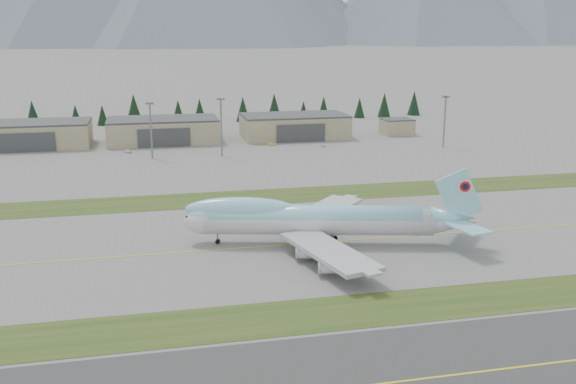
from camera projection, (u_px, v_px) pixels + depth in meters
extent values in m
plane|color=slate|center=(250.00, 248.00, 147.44)|extent=(7000.00, 7000.00, 0.00)
cube|color=#294619|center=(285.00, 318.00, 111.46)|extent=(400.00, 14.00, 0.08)
cube|color=#294619|center=(226.00, 199.00, 190.04)|extent=(400.00, 18.00, 0.08)
cube|color=yellow|center=(250.00, 248.00, 147.44)|extent=(400.00, 0.40, 0.02)
cylinder|color=silver|center=(318.00, 222.00, 148.46)|extent=(52.71, 18.44, 6.12)
cylinder|color=#8ED4E8|center=(314.00, 217.00, 148.20)|extent=(48.94, 17.09, 5.65)
ellipsoid|color=silver|center=(205.00, 221.00, 149.03)|extent=(10.97, 8.27, 6.12)
ellipsoid|color=#8ED4E8|center=(205.00, 216.00, 148.75)|extent=(9.19, 6.98, 5.19)
ellipsoid|color=#8ED4E8|center=(241.00, 209.00, 148.13)|extent=(26.50, 11.21, 5.65)
cube|color=#0C1433|center=(191.00, 216.00, 148.80)|extent=(2.54, 2.86, 1.22)
cone|color=silver|center=(453.00, 223.00, 147.79)|extent=(12.41, 8.51, 6.00)
cone|color=#8ED4E8|center=(453.00, 218.00, 147.51)|extent=(11.36, 7.76, 5.46)
cube|color=#8ED4E8|center=(459.00, 196.00, 146.20)|extent=(11.22, 3.25, 13.00)
cylinder|color=silver|center=(464.00, 186.00, 145.99)|extent=(3.34, 0.99, 3.39)
cylinder|color=red|center=(464.00, 186.00, 146.08)|extent=(2.42, 0.76, 2.45)
cylinder|color=#0C1433|center=(464.00, 186.00, 146.17)|extent=(1.42, 0.52, 1.41)
cube|color=#8ED4E8|center=(456.00, 214.00, 153.09)|extent=(10.89, 11.62, 0.43)
cube|color=#8ED4E8|center=(468.00, 228.00, 142.13)|extent=(7.57, 11.27, 0.43)
cube|color=#ABADB4|center=(324.00, 211.00, 163.90)|extent=(25.48, 27.06, 0.94)
cube|color=#ABADB4|center=(329.00, 251.00, 133.77)|extent=(15.66, 29.60, 0.94)
cylinder|color=silver|center=(307.00, 221.00, 160.78)|extent=(5.32, 3.45, 2.36)
cylinder|color=silver|center=(325.00, 212.00, 169.17)|extent=(5.32, 3.45, 2.36)
cylinder|color=silver|center=(308.00, 253.00, 137.95)|extent=(5.32, 3.45, 2.36)
cylinder|color=silver|center=(331.00, 268.00, 129.36)|extent=(5.32, 3.45, 2.36)
cylinder|color=slate|center=(218.00, 239.00, 150.03)|extent=(0.50, 0.50, 2.26)
cylinder|color=slate|center=(312.00, 235.00, 152.27)|extent=(0.64, 0.64, 2.45)
cylinder|color=slate|center=(312.00, 243.00, 146.79)|extent=(0.64, 0.64, 2.45)
cylinder|color=slate|center=(332.00, 236.00, 152.17)|extent=(0.64, 0.64, 2.45)
cylinder|color=slate|center=(333.00, 243.00, 146.69)|extent=(0.64, 0.64, 2.45)
cylinder|color=black|center=(217.00, 242.00, 149.81)|extent=(1.08, 0.57, 1.04)
cylinder|color=black|center=(218.00, 241.00, 150.54)|extent=(1.08, 0.57, 1.04)
cylinder|color=black|center=(312.00, 238.00, 152.43)|extent=(1.21, 0.73, 1.13)
cylinder|color=black|center=(312.00, 246.00, 146.95)|extent=(1.21, 0.73, 1.13)
cylinder|color=black|center=(332.00, 238.00, 152.33)|extent=(1.21, 0.73, 1.13)
cylinder|color=black|center=(333.00, 246.00, 146.85)|extent=(1.21, 0.73, 1.13)
cube|color=gray|center=(32.00, 135.00, 273.64)|extent=(48.00, 26.00, 10.00)
cube|color=#373A3C|center=(31.00, 123.00, 272.32)|extent=(48.00, 26.00, 0.80)
cube|color=#373A3C|center=(27.00, 143.00, 261.29)|extent=(22.08, 0.60, 8.00)
cube|color=gray|center=(163.00, 131.00, 285.11)|extent=(48.00, 26.00, 10.00)
cube|color=#373A3C|center=(162.00, 119.00, 283.79)|extent=(48.00, 26.00, 0.80)
cube|color=#373A3C|center=(164.00, 138.00, 272.76)|extent=(22.08, 0.60, 8.00)
cube|color=gray|center=(294.00, 127.00, 297.62)|extent=(48.00, 26.00, 10.00)
cube|color=#373A3C|center=(294.00, 115.00, 296.30)|extent=(48.00, 26.00, 0.80)
cube|color=#373A3C|center=(301.00, 133.00, 285.27)|extent=(22.08, 0.60, 8.00)
cube|color=gray|center=(397.00, 127.00, 306.52)|extent=(14.00, 12.00, 7.00)
cube|color=#373A3C|center=(397.00, 119.00, 305.59)|extent=(14.00, 12.00, 0.60)
cylinder|color=slate|center=(151.00, 132.00, 247.38)|extent=(0.70, 0.70, 21.01)
cube|color=slate|center=(150.00, 103.00, 244.71)|extent=(3.20, 3.20, 0.80)
cylinder|color=slate|center=(221.00, 129.00, 251.45)|extent=(0.70, 0.70, 22.20)
cube|color=slate|center=(221.00, 99.00, 248.64)|extent=(3.20, 3.20, 0.80)
cylinder|color=slate|center=(445.00, 123.00, 272.02)|extent=(0.70, 0.70, 21.03)
cube|color=slate|center=(446.00, 97.00, 269.34)|extent=(3.20, 3.20, 0.80)
imported|color=white|center=(128.00, 153.00, 261.69)|extent=(3.38, 4.12, 1.32)
imported|color=gold|center=(272.00, 145.00, 278.57)|extent=(3.72, 2.82, 1.17)
imported|color=silver|center=(323.00, 147.00, 275.30)|extent=(1.99, 3.87, 1.07)
cone|color=black|center=(33.00, 113.00, 332.37)|extent=(7.56, 7.56, 13.49)
cone|color=black|center=(76.00, 115.00, 338.43)|extent=(5.94, 5.94, 10.61)
cone|color=black|center=(102.00, 115.00, 335.78)|extent=(6.01, 6.01, 10.74)
cone|color=black|center=(134.00, 109.00, 338.97)|extent=(8.99, 8.99, 16.06)
cone|color=black|center=(178.00, 111.00, 346.04)|extent=(6.86, 6.86, 12.25)
cone|color=black|center=(200.00, 110.00, 347.32)|extent=(7.15, 7.15, 12.77)
cone|color=black|center=(243.00, 109.00, 349.19)|extent=(7.63, 7.63, 13.63)
cone|color=black|center=(274.00, 107.00, 352.95)|extent=(8.44, 8.44, 15.07)
cone|color=black|center=(303.00, 110.00, 358.11)|extent=(5.83, 5.83, 10.41)
cone|color=black|center=(324.00, 107.00, 364.36)|extent=(6.86, 6.86, 12.25)
cone|color=black|center=(359.00, 107.00, 365.41)|extent=(6.47, 6.47, 11.56)
cone|color=black|center=(384.00, 105.00, 368.30)|extent=(7.78, 7.78, 13.89)
cone|color=black|center=(414.00, 103.00, 376.61)|extent=(7.92, 7.92, 14.15)
cone|color=#444F5B|center=(301.00, 2.00, 2344.75)|extent=(634.81, 634.81, 297.21)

